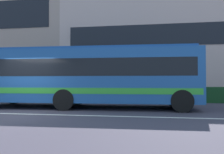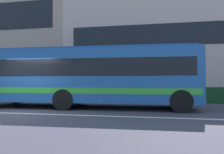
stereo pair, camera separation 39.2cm
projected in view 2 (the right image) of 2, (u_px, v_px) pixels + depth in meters
The scene contains 5 objects.
ground_plane at pixel (15, 113), 8.71m from camera, with size 160.00×160.00×0.00m, color #413B48.
lane_centre_line at pixel (15, 113), 8.71m from camera, with size 60.00×0.16×0.01m, color silver.
hedge_row_far at pixel (72, 93), 14.84m from camera, with size 22.17×1.10×1.01m, color #1D4D25.
apartment_block_right at pixel (199, 51), 21.36m from camera, with size 25.77×10.51×9.14m.
transit_bus at pixel (85, 75), 10.74m from camera, with size 11.47×2.94×3.07m.
Camera 2 is at (5.66, -7.87, 1.36)m, focal length 32.58 mm.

